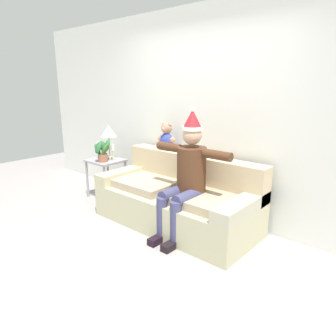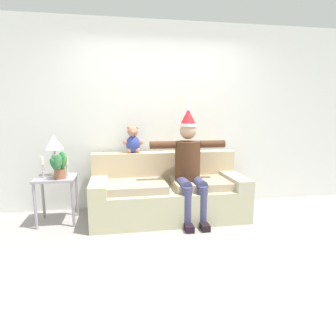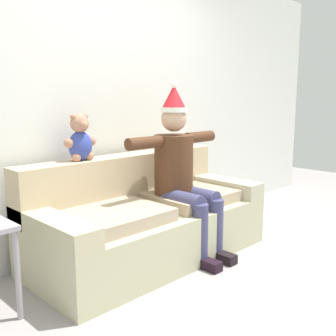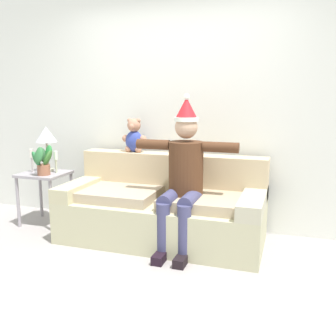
{
  "view_description": "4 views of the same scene",
  "coord_description": "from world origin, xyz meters",
  "views": [
    {
      "loc": [
        2.33,
        -1.85,
        1.74
      ],
      "look_at": [
        -0.02,
        0.84,
        0.77
      ],
      "focal_mm": 33.1,
      "sensor_mm": 36.0,
      "label": 1
    },
    {
      "loc": [
        -0.68,
        -2.85,
        1.44
      ],
      "look_at": [
        -0.03,
        0.8,
        0.72
      ],
      "focal_mm": 31.38,
      "sensor_mm": 36.0,
      "label": 2
    },
    {
      "loc": [
        -2.22,
        -1.47,
        1.37
      ],
      "look_at": [
        0.09,
        0.84,
        0.79
      ],
      "focal_mm": 42.82,
      "sensor_mm": 36.0,
      "label": 3
    },
    {
      "loc": [
        1.24,
        -2.57,
        1.48
      ],
      "look_at": [
        0.12,
        0.79,
        0.8
      ],
      "focal_mm": 40.27,
      "sensor_mm": 36.0,
      "label": 4
    }
  ],
  "objects": [
    {
      "name": "person_seated",
      "position": [
        0.26,
        0.84,
        0.76
      ],
      "size": [
        1.02,
        0.77,
        1.5
      ],
      "color": "#4D2D1B",
      "rests_on": "ground_plane"
    },
    {
      "name": "potted_plant",
      "position": [
        -1.39,
        0.91,
        0.78
      ],
      "size": [
        0.26,
        0.28,
        0.34
      ],
      "color": "#975C43",
      "rests_on": "side_table"
    },
    {
      "name": "back_wall",
      "position": [
        0.0,
        1.55,
        1.35
      ],
      "size": [
        7.0,
        0.1,
        2.7
      ],
      "primitive_type": "cube",
      "color": "silver",
      "rests_on": "ground_plane"
    },
    {
      "name": "couch",
      "position": [
        0.0,
        1.01,
        0.33
      ],
      "size": [
        2.06,
        0.93,
        0.86
      ],
      "color": "#B9B58F",
      "rests_on": "ground_plane"
    },
    {
      "name": "teddy_bear",
      "position": [
        -0.45,
        1.3,
        1.03
      ],
      "size": [
        0.29,
        0.17,
        0.38
      ],
      "color": "#33439C",
      "rests_on": "couch"
    },
    {
      "name": "candle_short",
      "position": [
        -1.32,
        1.06,
        0.77
      ],
      "size": [
        0.04,
        0.04,
        0.25
      ],
      "color": "beige",
      "rests_on": "side_table"
    },
    {
      "name": "ground_plane",
      "position": [
        0.0,
        0.0,
        0.0
      ],
      "size": [
        10.0,
        10.0,
        0.0
      ],
      "primitive_type": "plane",
      "color": "#9D9594"
    },
    {
      "name": "candle_tall",
      "position": [
        -1.6,
        1.0,
        0.79
      ],
      "size": [
        0.04,
        0.04,
        0.27
      ],
      "color": "beige",
      "rests_on": "side_table"
    },
    {
      "name": "table_lamp",
      "position": [
        -1.47,
        1.11,
        1.02
      ],
      "size": [
        0.24,
        0.24,
        0.53
      ],
      "color": "#B1B29A",
      "rests_on": "side_table"
    },
    {
      "name": "side_table",
      "position": [
        -1.46,
        1.02,
        0.5
      ],
      "size": [
        0.5,
        0.47,
        0.61
      ],
      "color": "#99929C",
      "rests_on": "ground_plane"
    }
  ]
}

